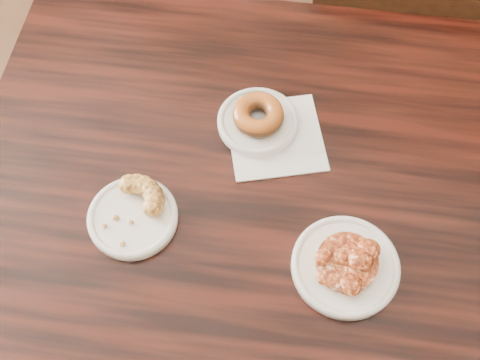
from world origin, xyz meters
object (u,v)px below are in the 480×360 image
at_px(glazed_donut, 258,115).
at_px(cruller_fragment, 131,212).
at_px(apple_fritter, 347,261).
at_px(cafe_table, 241,287).
at_px(chair_far, 399,9).

distance_m(glazed_donut, cruller_fragment, 0.28).
bearing_deg(apple_fritter, cafe_table, 173.54).
bearing_deg(glazed_donut, cruller_fragment, -113.44).
distance_m(apple_fritter, cruller_fragment, 0.35).
bearing_deg(chair_far, glazed_donut, 69.00).
xyz_separation_m(cafe_table, apple_fritter, (0.19, -0.02, 0.40)).
xyz_separation_m(glazed_donut, apple_fritter, (0.23, -0.19, -0.00)).
distance_m(chair_far, cruller_fragment, 1.03).
xyz_separation_m(chair_far, glazed_donut, (-0.12, -0.69, 0.33)).
relative_size(cafe_table, glazed_donut, 10.72).
height_order(cafe_table, cruller_fragment, cruller_fragment).
distance_m(cafe_table, cruller_fragment, 0.44).
height_order(apple_fritter, cruller_fragment, same).
xyz_separation_m(cafe_table, glazed_donut, (-0.04, 0.17, 0.41)).
bearing_deg(cruller_fragment, chair_far, 76.46).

